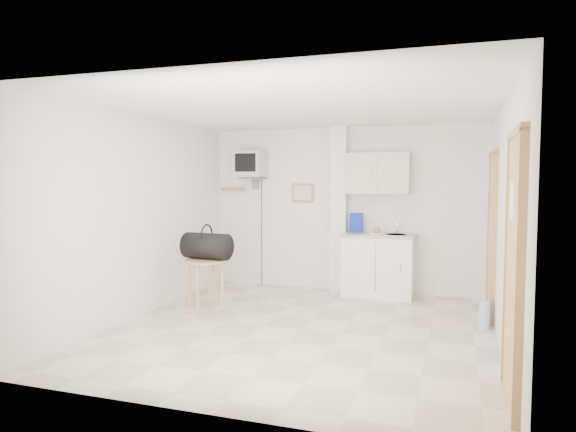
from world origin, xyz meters
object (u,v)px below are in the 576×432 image
(crt_television, at_px, (251,165))
(water_bottle, at_px, (484,315))
(duffel_bag, at_px, (207,246))
(round_table, at_px, (206,268))

(crt_television, relative_size, water_bottle, 5.84)
(crt_television, xyz_separation_m, duffel_bag, (0.02, -1.54, -1.09))
(duffel_bag, height_order, water_bottle, duffel_bag)
(duffel_bag, xyz_separation_m, water_bottle, (3.41, 0.20, -0.68))
(crt_television, xyz_separation_m, water_bottle, (3.43, -1.35, -1.77))
(crt_television, distance_m, round_table, 2.10)
(round_table, xyz_separation_m, water_bottle, (3.41, 0.24, -0.40))
(round_table, relative_size, duffel_bag, 1.02)
(round_table, height_order, water_bottle, round_table)
(round_table, height_order, duffel_bag, duffel_bag)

